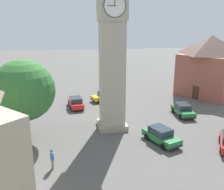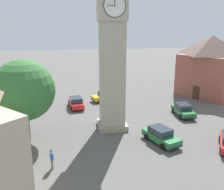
{
  "view_description": "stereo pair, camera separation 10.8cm",
  "coord_description": "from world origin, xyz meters",
  "px_view_note": "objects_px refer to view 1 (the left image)",
  "views": [
    {
      "loc": [
        4.81,
        25.61,
        11.09
      ],
      "look_at": [
        0.0,
        0.0,
        3.83
      ],
      "focal_mm": 39.51,
      "sensor_mm": 36.0,
      "label": 1
    },
    {
      "loc": [
        4.71,
        25.63,
        11.09
      ],
      "look_at": [
        0.0,
        0.0,
        3.83
      ],
      "focal_mm": 39.51,
      "sensor_mm": 36.0,
      "label": 2
    }
  ],
  "objects_px": {
    "clock_tower": "(112,16)",
    "car_green_alley": "(161,135)",
    "car_red_corner": "(183,110)",
    "tree": "(24,90)",
    "pedestrian": "(52,158)",
    "car_black_far": "(76,102)",
    "car_white_side": "(105,96)",
    "building_terrace_right": "(209,66)"
  },
  "relations": [
    {
      "from": "car_green_alley",
      "to": "pedestrian",
      "type": "bearing_deg",
      "value": 15.43
    },
    {
      "from": "car_green_alley",
      "to": "car_red_corner",
      "type": "bearing_deg",
      "value": -129.73
    },
    {
      "from": "car_red_corner",
      "to": "building_terrace_right",
      "type": "relative_size",
      "value": 0.37
    },
    {
      "from": "car_red_corner",
      "to": "building_terrace_right",
      "type": "bearing_deg",
      "value": -135.13
    },
    {
      "from": "car_green_alley",
      "to": "tree",
      "type": "distance_m",
      "value": 13.99
    },
    {
      "from": "clock_tower",
      "to": "car_green_alley",
      "type": "distance_m",
      "value": 12.88
    },
    {
      "from": "car_red_corner",
      "to": "car_white_side",
      "type": "relative_size",
      "value": 0.94
    },
    {
      "from": "car_black_far",
      "to": "building_terrace_right",
      "type": "relative_size",
      "value": 0.38
    },
    {
      "from": "car_black_far",
      "to": "tree",
      "type": "height_order",
      "value": "tree"
    },
    {
      "from": "car_red_corner",
      "to": "building_terrace_right",
      "type": "height_order",
      "value": "building_terrace_right"
    },
    {
      "from": "clock_tower",
      "to": "tree",
      "type": "xyz_separation_m",
      "value": [
        8.89,
        1.67,
        -6.88
      ]
    },
    {
      "from": "car_green_alley",
      "to": "car_white_side",
      "type": "bearing_deg",
      "value": -78.12
    },
    {
      "from": "car_red_corner",
      "to": "pedestrian",
      "type": "distance_m",
      "value": 18.68
    },
    {
      "from": "building_terrace_right",
      "to": "car_black_far",
      "type": "bearing_deg",
      "value": 6.65
    },
    {
      "from": "car_white_side",
      "to": "tree",
      "type": "relative_size",
      "value": 0.54
    },
    {
      "from": "clock_tower",
      "to": "pedestrian",
      "type": "height_order",
      "value": "clock_tower"
    },
    {
      "from": "car_black_far",
      "to": "pedestrian",
      "type": "height_order",
      "value": "pedestrian"
    },
    {
      "from": "clock_tower",
      "to": "car_green_alley",
      "type": "height_order",
      "value": "clock_tower"
    },
    {
      "from": "car_white_side",
      "to": "pedestrian",
      "type": "xyz_separation_m",
      "value": [
        7.15,
        17.92,
        0.25
      ]
    },
    {
      "from": "clock_tower",
      "to": "tree",
      "type": "height_order",
      "value": "clock_tower"
    },
    {
      "from": "car_red_corner",
      "to": "car_black_far",
      "type": "bearing_deg",
      "value": -23.09
    },
    {
      "from": "car_black_far",
      "to": "car_green_alley",
      "type": "relative_size",
      "value": 0.96
    },
    {
      "from": "clock_tower",
      "to": "building_terrace_right",
      "type": "relative_size",
      "value": 1.84
    },
    {
      "from": "car_green_alley",
      "to": "pedestrian",
      "type": "xyz_separation_m",
      "value": [
        10.32,
        2.85,
        0.25
      ]
    },
    {
      "from": "car_black_far",
      "to": "tree",
      "type": "xyz_separation_m",
      "value": [
        5.17,
        9.59,
        4.44
      ]
    },
    {
      "from": "clock_tower",
      "to": "building_terrace_right",
      "type": "bearing_deg",
      "value": -149.87
    },
    {
      "from": "car_white_side",
      "to": "car_black_far",
      "type": "distance_m",
      "value": 5.25
    },
    {
      "from": "car_white_side",
      "to": "building_terrace_right",
      "type": "xyz_separation_m",
      "value": [
        -17.13,
        0.01,
        4.23
      ]
    },
    {
      "from": "clock_tower",
      "to": "pedestrian",
      "type": "xyz_separation_m",
      "value": [
        6.28,
        7.47,
        -11.07
      ]
    },
    {
      "from": "pedestrian",
      "to": "building_terrace_right",
      "type": "distance_m",
      "value": 30.44
    },
    {
      "from": "car_white_side",
      "to": "tree",
      "type": "bearing_deg",
      "value": 51.16
    },
    {
      "from": "clock_tower",
      "to": "car_red_corner",
      "type": "bearing_deg",
      "value": -167.27
    },
    {
      "from": "car_red_corner",
      "to": "pedestrian",
      "type": "xyz_separation_m",
      "value": [
        15.98,
        9.66,
        0.25
      ]
    },
    {
      "from": "car_white_side",
      "to": "building_terrace_right",
      "type": "height_order",
      "value": "building_terrace_right"
    },
    {
      "from": "car_black_far",
      "to": "tree",
      "type": "distance_m",
      "value": 11.76
    },
    {
      "from": "car_red_corner",
      "to": "building_terrace_right",
      "type": "xyz_separation_m",
      "value": [
        -8.29,
        -8.26,
        4.23
      ]
    },
    {
      "from": "clock_tower",
      "to": "pedestrian",
      "type": "bearing_deg",
      "value": 49.95
    },
    {
      "from": "tree",
      "to": "building_terrace_right",
      "type": "xyz_separation_m",
      "value": [
        -26.89,
        -12.12,
        -0.2
      ]
    },
    {
      "from": "car_white_side",
      "to": "clock_tower",
      "type": "bearing_deg",
      "value": 85.21
    },
    {
      "from": "car_white_side",
      "to": "tree",
      "type": "xyz_separation_m",
      "value": [
        9.76,
        12.12,
        4.44
      ]
    },
    {
      "from": "pedestrian",
      "to": "tree",
      "type": "bearing_deg",
      "value": -65.76
    },
    {
      "from": "car_red_corner",
      "to": "tree",
      "type": "bearing_deg",
      "value": 11.73
    }
  ]
}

